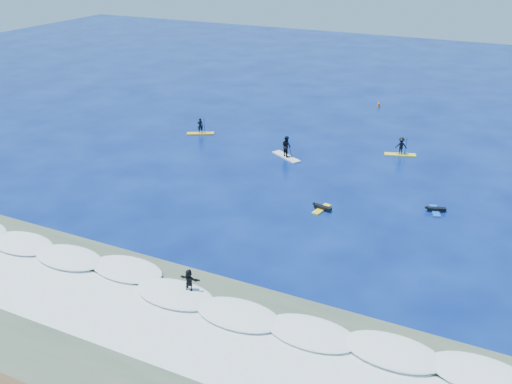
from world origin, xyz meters
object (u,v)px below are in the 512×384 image
at_px(sup_paddler_left, 200,128).
at_px(sup_paddler_center, 286,148).
at_px(prone_paddler_far, 435,210).
at_px(wave_surfer, 189,282).
at_px(sup_paddler_right, 401,147).
at_px(marker_buoy, 379,105).
at_px(prone_paddler_near, 322,208).

xyz_separation_m(sup_paddler_left, sup_paddler_center, (10.21, -2.15, 0.27)).
relative_size(prone_paddler_far, wave_surfer, 0.98).
relative_size(sup_paddler_center, sup_paddler_right, 1.14).
bearing_deg(prone_paddler_far, sup_paddler_right, 5.93).
distance_m(sup_paddler_right, marker_buoy, 15.34).
bearing_deg(sup_paddler_center, sup_paddler_left, -161.15).
relative_size(sup_paddler_right, marker_buoy, 4.18).
height_order(sup_paddler_right, wave_surfer, sup_paddler_right).
distance_m(sup_paddler_center, sup_paddler_right, 10.33).
relative_size(sup_paddler_center, prone_paddler_far, 1.65).
relative_size(prone_paddler_near, wave_surfer, 0.99).
relative_size(sup_paddler_right, wave_surfer, 1.41).
bearing_deg(sup_paddler_center, marker_buoy, 111.10).
xyz_separation_m(sup_paddler_right, prone_paddler_far, (4.90, -10.22, -0.62)).
height_order(sup_paddler_right, prone_paddler_near, sup_paddler_right).
relative_size(sup_paddler_center, wave_surfer, 1.61).
bearing_deg(sup_paddler_right, sup_paddler_center, -169.70).
distance_m(prone_paddler_near, marker_buoy, 27.93).
bearing_deg(sup_paddler_right, marker_buoy, 93.57).
xyz_separation_m(sup_paddler_center, sup_paddler_right, (9.04, 4.98, -0.10)).
bearing_deg(prone_paddler_far, prone_paddler_near, 94.29).
bearing_deg(marker_buoy, wave_surfer, -89.66).
bearing_deg(wave_surfer, prone_paddler_far, 54.60).
bearing_deg(wave_surfer, sup_paddler_right, 75.18).
distance_m(sup_paddler_left, sup_paddler_center, 10.44).
bearing_deg(prone_paddler_far, sup_paddler_center, 49.73).
xyz_separation_m(sup_paddler_right, wave_surfer, (-5.54, -26.74, 0.06)).
height_order(prone_paddler_far, marker_buoy, marker_buoy).
bearing_deg(marker_buoy, prone_paddler_near, -83.38).
bearing_deg(wave_surfer, prone_paddler_near, 74.16).
distance_m(sup_paddler_right, prone_paddler_far, 11.35).
bearing_deg(sup_paddler_left, sup_paddler_right, -20.44).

